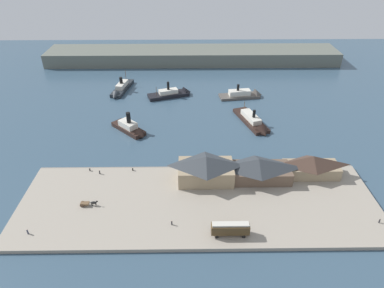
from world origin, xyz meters
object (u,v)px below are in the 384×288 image
at_px(ferry_shed_central_terminal, 206,168).
at_px(horse_cart, 88,203).
at_px(mooring_post_west, 133,169).
at_px(pedestrian_walking_east, 100,172).
at_px(pedestrian_near_east_shed, 379,221).
at_px(ferry_shed_west_terminal, 312,165).
at_px(ferry_moored_east, 246,95).
at_px(street_tram, 230,228).
at_px(ferry_departing_north, 131,129).
at_px(ferry_near_quay, 254,123).
at_px(ferry_shed_east_terminal, 258,169).
at_px(pedestrian_standing_center, 172,223).
at_px(pedestrian_walking_west, 28,232).
at_px(mooring_post_east, 90,170).
at_px(ferry_moored_west, 174,93).
at_px(ferry_approaching_east, 121,89).

relative_size(ferry_shed_central_terminal, horse_cart, 3.33).
bearing_deg(mooring_post_west, pedestrian_walking_east, -171.06).
height_order(ferry_shed_central_terminal, pedestrian_near_east_shed, ferry_shed_central_terminal).
height_order(ferry_shed_west_terminal, ferry_moored_east, ferry_shed_west_terminal).
xyz_separation_m(street_tram, ferry_departing_north, (-35.10, 57.72, -1.99)).
relative_size(horse_cart, ferry_moored_east, 0.25).
bearing_deg(ferry_departing_north, pedestrian_walking_east, -102.38).
bearing_deg(mooring_post_west, horse_cart, -122.37).
bearing_deg(ferry_near_quay, ferry_shed_west_terminal, -70.43).
xyz_separation_m(ferry_shed_east_terminal, pedestrian_near_east_shed, (31.50, -20.77, -3.30)).
bearing_deg(pedestrian_walking_east, pedestrian_standing_center, -43.06).
distance_m(horse_cart, pedestrian_walking_west, 17.87).
height_order(street_tram, pedestrian_walking_east, street_tram).
bearing_deg(ferry_departing_north, mooring_post_east, -110.23).
xyz_separation_m(mooring_post_west, ferry_moored_east, (48.40, 62.50, -0.49)).
xyz_separation_m(mooring_post_east, ferry_moored_east, (63.27, 62.45, -0.49)).
bearing_deg(pedestrian_near_east_shed, ferry_shed_east_terminal, 146.61).
xyz_separation_m(ferry_shed_central_terminal, pedestrian_standing_center, (-10.54, -20.49, -3.93)).
height_order(ferry_shed_central_terminal, ferry_departing_north, ferry_shed_central_terminal).
bearing_deg(mooring_post_west, ferry_departing_north, 99.04).
bearing_deg(ferry_shed_west_terminal, ferry_moored_west, 125.74).
distance_m(ferry_shed_east_terminal, mooring_post_east, 57.49).
relative_size(ferry_moored_west, ferry_departing_north, 1.37).
bearing_deg(pedestrian_walking_west, ferry_near_quay, 40.17).
distance_m(ferry_moored_west, ferry_departing_north, 39.76).
bearing_deg(horse_cart, ferry_moored_east, 53.36).
xyz_separation_m(pedestrian_walking_east, ferry_near_quay, (58.95, 34.77, -0.72)).
relative_size(ferry_shed_central_terminal, ferry_approaching_east, 0.76).
bearing_deg(street_tram, ferry_shed_west_terminal, 41.22).
height_order(street_tram, ferry_moored_east, ferry_moored_east).
height_order(horse_cart, mooring_post_west, horse_cart).
xyz_separation_m(ferry_moored_west, ferry_approaching_east, (-27.87, 5.07, 0.14)).
distance_m(pedestrian_standing_center, mooring_post_west, 29.46).
height_order(pedestrian_near_east_shed, ferry_moored_east, ferry_moored_east).
bearing_deg(ferry_shed_central_terminal, ferry_moored_east, 70.95).
bearing_deg(pedestrian_walking_east, ferry_moored_east, 47.21).
xyz_separation_m(pedestrian_standing_center, ferry_departing_north, (-19.00, 53.84, -0.24)).
xyz_separation_m(pedestrian_near_east_shed, mooring_post_west, (-73.80, 25.62, -0.24)).
bearing_deg(pedestrian_walking_east, ferry_moored_west, 70.56).
xyz_separation_m(ferry_shed_west_terminal, ferry_moored_west, (-48.51, 67.40, -3.84)).
relative_size(pedestrian_near_east_shed, ferry_departing_north, 0.09).
bearing_deg(mooring_post_west, ferry_approaching_east, 102.70).
bearing_deg(ferry_moored_east, ferry_near_quay, -91.00).
relative_size(ferry_shed_east_terminal, ferry_near_quay, 0.85).
bearing_deg(mooring_post_east, ferry_moored_west, 67.12).
bearing_deg(ferry_approaching_east, pedestrian_walking_east, -86.32).
distance_m(pedestrian_standing_center, ferry_approaching_east, 99.65).
height_order(ferry_shed_east_terminal, ferry_departing_north, ferry_shed_east_terminal).
distance_m(ferry_shed_east_terminal, pedestrian_near_east_shed, 37.87).
relative_size(street_tram, ferry_departing_north, 0.62).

